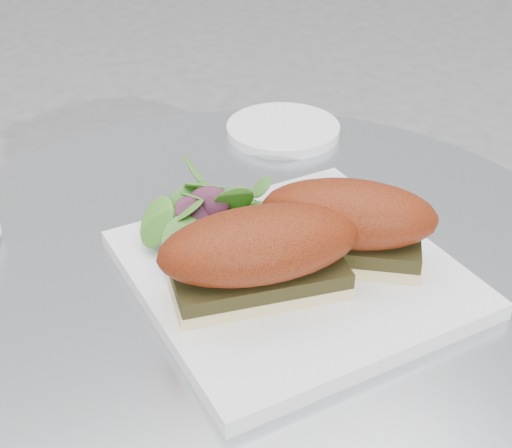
{
  "coord_description": "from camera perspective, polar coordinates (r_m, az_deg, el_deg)",
  "views": [
    {
      "loc": [
        -0.21,
        -0.5,
        1.13
      ],
      "look_at": [
        0.01,
        0.01,
        0.77
      ],
      "focal_mm": 50.0,
      "sensor_mm": 36.0,
      "label": 1
    }
  ],
  "objects": [
    {
      "name": "table",
      "position": [
        0.84,
        -0.33,
        -16.76
      ],
      "size": [
        0.7,
        0.7,
        0.73
      ],
      "color": "#B4B7BC",
      "rests_on": "ground"
    },
    {
      "name": "plate",
      "position": [
        0.65,
        2.95,
        -3.9
      ],
      "size": [
        0.29,
        0.29,
        0.02
      ],
      "primitive_type": "cube",
      "rotation": [
        0.0,
        0.0,
        0.1
      ],
      "color": "white",
      "rests_on": "table"
    },
    {
      "name": "sandwich_left",
      "position": [
        0.59,
        0.34,
        -2.34
      ],
      "size": [
        0.18,
        0.1,
        0.08
      ],
      "rotation": [
        0.0,
        0.0,
        -0.12
      ],
      "color": "beige",
      "rests_on": "plate"
    },
    {
      "name": "sandwich_right",
      "position": [
        0.63,
        7.36,
        0.13
      ],
      "size": [
        0.17,
        0.14,
        0.08
      ],
      "rotation": [
        0.0,
        0.0,
        -0.56
      ],
      "color": "beige",
      "rests_on": "plate"
    },
    {
      "name": "salad",
      "position": [
        0.68,
        -3.91,
        1.12
      ],
      "size": [
        0.12,
        0.12,
        0.05
      ],
      "primitive_type": null,
      "color": "#479230",
      "rests_on": "plate"
    },
    {
      "name": "saucer",
      "position": [
        0.91,
        2.18,
        7.56
      ],
      "size": [
        0.14,
        0.14,
        0.01
      ],
      "primitive_type": "cylinder",
      "color": "white",
      "rests_on": "table"
    }
  ]
}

